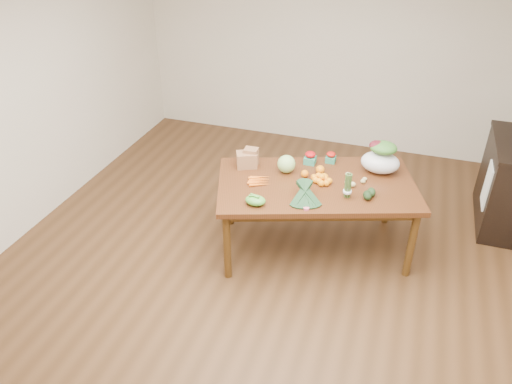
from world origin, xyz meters
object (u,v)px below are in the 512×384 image
(paper_bag, at_px, (247,158))
(salad_bag, at_px, (381,159))
(dining_table, at_px, (314,216))
(cabinet, at_px, (510,184))
(asparagus_bundle, at_px, (348,185))
(cabbage, at_px, (286,164))
(mandarin_cluster, at_px, (322,178))
(kale_bunch, at_px, (306,195))

(paper_bag, height_order, salad_bag, salad_bag)
(dining_table, xyz_separation_m, cabinet, (1.82, 1.07, 0.10))
(paper_bag, xyz_separation_m, asparagus_bundle, (1.03, -0.25, 0.03))
(cabbage, height_order, mandarin_cluster, cabbage)
(cabbage, bearing_deg, asparagus_bundle, -23.32)
(cabbage, height_order, kale_bunch, cabbage)
(paper_bag, relative_size, salad_bag, 0.71)
(cabbage, height_order, asparagus_bundle, asparagus_bundle)
(dining_table, distance_m, paper_bag, 0.86)
(kale_bunch, bearing_deg, mandarin_cluster, 61.99)
(dining_table, height_order, cabbage, cabbage)
(dining_table, relative_size, mandarin_cluster, 10.12)
(cabinet, relative_size, paper_bag, 3.93)
(kale_bunch, xyz_separation_m, salad_bag, (0.54, 0.76, 0.06))
(cabinet, bearing_deg, cabbage, -155.78)
(cabbage, bearing_deg, salad_bag, 18.65)
(mandarin_cluster, xyz_separation_m, kale_bunch, (-0.06, -0.39, 0.03))
(dining_table, distance_m, cabbage, 0.58)
(mandarin_cluster, bearing_deg, asparagus_bundle, -34.27)
(asparagus_bundle, bearing_deg, paper_bag, 147.02)
(dining_table, bearing_deg, cabbage, 142.40)
(kale_bunch, bearing_deg, dining_table, 67.37)
(cabbage, xyz_separation_m, asparagus_bundle, (0.63, -0.27, 0.04))
(asparagus_bundle, bearing_deg, salad_bag, 49.60)
(dining_table, xyz_separation_m, paper_bag, (-0.72, 0.09, 0.47))
(cabbage, xyz_separation_m, mandarin_cluster, (0.36, -0.09, -0.04))
(paper_bag, distance_m, kale_bunch, 0.83)
(paper_bag, height_order, asparagus_bundle, asparagus_bundle)
(cabinet, bearing_deg, asparagus_bundle, -140.78)
(cabbage, distance_m, salad_bag, 0.90)
(cabinet, height_order, mandarin_cluster, cabinet)
(kale_bunch, bearing_deg, paper_bag, 127.67)
(dining_table, distance_m, mandarin_cluster, 0.42)
(dining_table, relative_size, kale_bunch, 4.55)
(dining_table, relative_size, cabbage, 10.52)
(kale_bunch, xyz_separation_m, asparagus_bundle, (0.33, 0.20, 0.05))
(asparagus_bundle, distance_m, salad_bag, 0.60)
(paper_bag, xyz_separation_m, cabbage, (0.40, 0.02, -0.01))
(mandarin_cluster, bearing_deg, salad_bag, 37.84)
(cabbage, height_order, salad_bag, salad_bag)
(paper_bag, bearing_deg, dining_table, -7.01)
(cabbage, relative_size, asparagus_bundle, 0.69)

